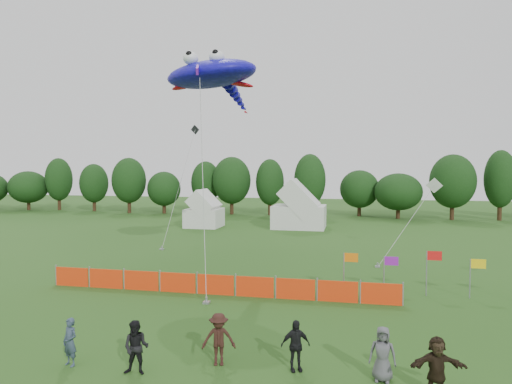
% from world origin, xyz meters
% --- Properties ---
extents(ground, '(160.00, 160.00, 0.00)m').
position_xyz_m(ground, '(0.00, 0.00, 0.00)').
color(ground, '#234C16').
rests_on(ground, ground).
extents(treeline, '(104.57, 8.78, 8.36)m').
position_xyz_m(treeline, '(1.61, 44.93, 4.18)').
color(treeline, '#382314').
rests_on(treeline, ground).
extents(tent_left, '(3.66, 3.66, 3.23)m').
position_xyz_m(tent_left, '(-11.14, 31.73, 1.63)').
color(tent_left, silver).
rests_on(tent_left, ground).
extents(tent_right, '(5.54, 4.44, 3.91)m').
position_xyz_m(tent_right, '(-1.08, 33.02, 1.98)').
color(tent_right, silver).
rests_on(tent_right, ground).
extents(barrier_fence, '(17.90, 0.06, 1.00)m').
position_xyz_m(barrier_fence, '(-2.25, 6.86, 0.50)').
color(barrier_fence, red).
rests_on(barrier_fence, ground).
extents(flag_row, '(8.73, 0.58, 2.24)m').
position_xyz_m(flag_row, '(8.14, 8.84, 1.35)').
color(flag_row, gray).
rests_on(flag_row, ground).
extents(spectator_a, '(0.65, 0.53, 1.53)m').
position_xyz_m(spectator_a, '(-4.39, -1.95, 0.76)').
color(spectator_a, '#303E50').
rests_on(spectator_a, ground).
extents(spectator_b, '(0.87, 0.72, 1.65)m').
position_xyz_m(spectator_b, '(-2.03, -2.07, 0.83)').
color(spectator_b, black).
rests_on(spectator_b, ground).
extents(spectator_c, '(1.21, 0.89, 1.68)m').
position_xyz_m(spectator_c, '(0.24, -0.91, 0.84)').
color(spectator_c, black).
rests_on(spectator_c, ground).
extents(spectator_d, '(1.01, 0.72, 1.60)m').
position_xyz_m(spectator_d, '(2.70, -0.81, 0.80)').
color(spectator_d, black).
rests_on(spectator_d, ground).
extents(spectator_e, '(0.85, 0.61, 1.63)m').
position_xyz_m(spectator_e, '(5.31, -0.97, 0.81)').
color(spectator_e, '#505056').
rests_on(spectator_e, ground).
extents(spectator_f, '(1.61, 0.76, 1.67)m').
position_xyz_m(spectator_f, '(6.72, -1.58, 0.83)').
color(spectator_f, black).
rests_on(spectator_f, ground).
extents(stingray_kite, '(7.39, 13.00, 12.66)m').
position_xyz_m(stingray_kite, '(-3.50, 10.76, 11.58)').
color(stingray_kite, '#170ECF').
rests_on(stingray_kite, ground).
extents(small_kite_white, '(4.83, 5.17, 5.64)m').
position_xyz_m(small_kite_white, '(8.90, 18.42, 3.58)').
color(small_kite_white, silver).
rests_on(small_kite_white, ground).
extents(small_kite_dark, '(0.96, 9.06, 10.44)m').
position_xyz_m(small_kite_dark, '(-10.21, 23.38, 6.12)').
color(small_kite_dark, black).
rests_on(small_kite_dark, ground).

